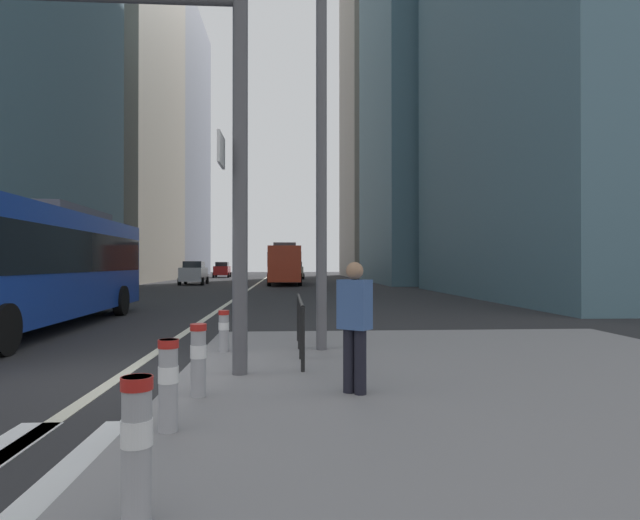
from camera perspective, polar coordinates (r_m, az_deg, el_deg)
name	(u,v)px	position (r m, az deg, el deg)	size (l,w,h in m)	color
ground_plane	(239,296)	(28.42, -8.85, -3.92)	(160.00, 160.00, 0.00)	#28282B
median_island	(492,380)	(8.00, 18.41, -12.45)	(9.00, 10.00, 0.15)	gray
lane_centre_line	(252,287)	(38.38, -7.50, -3.00)	(0.20, 80.00, 0.01)	beige
office_tower_left_mid	(101,71)	(59.36, -22.91, 18.57)	(12.79, 19.49, 42.03)	gray
office_tower_left_far	(160,143)	(81.19, -17.18, 12.20)	(11.35, 22.85, 38.87)	slate
office_tower_right_mid	(442,63)	(52.78, 13.31, 20.31)	(13.12, 17.35, 40.80)	slate
office_tower_right_far	(393,81)	(75.52, 8.00, 18.89)	(12.87, 17.81, 53.37)	gray
city_bus_blue_oncoming	(31,260)	(15.47, -29.18, -0.02)	(2.95, 12.14, 3.40)	#14389E
city_bus_red_receding	(285,263)	(43.86, -3.88, -0.28)	(2.73, 10.70, 3.40)	red
car_oncoming_mid	(194,273)	(44.35, -13.71, -1.37)	(2.15, 4.48, 1.94)	silver
car_receding_near	(295,270)	(58.65, -2.75, -1.14)	(2.08, 4.48, 1.94)	#B2A899
car_receding_far	(283,271)	(55.25, -4.12, -1.18)	(2.13, 4.48, 1.94)	gold
car_oncoming_far	(222,270)	(66.93, -10.72, -1.04)	(2.13, 4.42, 1.94)	maroon
traffic_signal_gantry	(77,95)	(8.44, -25.15, 16.13)	(6.80, 0.65, 6.00)	#515156
street_lamp_post	(321,74)	(10.26, 0.16, 19.75)	(5.50, 0.32, 8.00)	#56565B
bollard_front	(137,442)	(3.55, -19.52, -18.35)	(0.20, 0.20, 0.90)	#99999E
bollard_left	(168,380)	(5.26, -16.35, -12.58)	(0.20, 0.20, 0.87)	#99999E
bollard_right	(198,356)	(6.49, -13.24, -10.25)	(0.20, 0.20, 0.87)	#99999E
bollard_back	(224,329)	(9.61, -10.54, -7.42)	(0.20, 0.20, 0.75)	#99999E
pedestrian_railing	(300,315)	(9.22, -2.19, -6.07)	(0.06, 3.11, 0.98)	black
pedestrian_waiting	(355,321)	(6.43, 3.83, -6.70)	(0.45, 0.42, 1.62)	black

